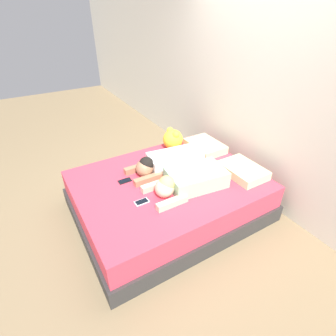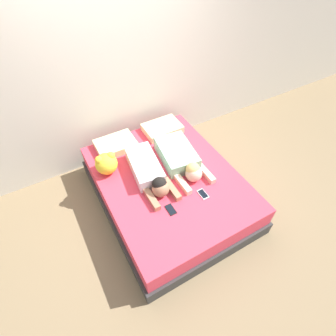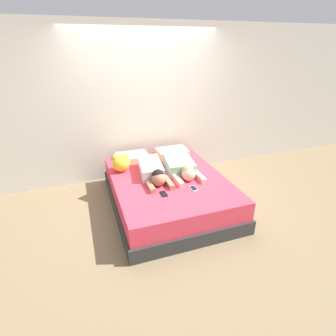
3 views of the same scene
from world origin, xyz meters
The scene contains 10 objects.
ground_plane centered at (0.00, 0.00, 0.00)m, with size 12.00×12.00×0.00m, color #7F6B4C.
wall_back centered at (0.00, 1.20, 1.30)m, with size 12.00×0.06×2.60m.
bed centered at (0.00, 0.00, 0.23)m, with size 1.64×2.09×0.47m.
pillow_head_left centered at (-0.36, 0.80, 0.52)m, with size 0.52×0.37×0.10m.
pillow_head_right centered at (0.36, 0.80, 0.52)m, with size 0.52×0.37×0.10m.
person_left centered at (-0.20, 0.09, 0.56)m, with size 0.39×0.94×0.23m.
person_right centered at (0.24, 0.10, 0.56)m, with size 0.47×0.91×0.23m.
cell_phone_left centered at (-0.21, -0.44, 0.48)m, with size 0.08×0.15×0.01m.
cell_phone_right centered at (0.21, -0.44, 0.48)m, with size 0.08×0.15×0.01m.
plush_toy centered at (-0.61, 0.44, 0.61)m, with size 0.27×0.27×0.28m.
Camera 1 is at (2.10, -1.26, 2.17)m, focal length 28.00 mm.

